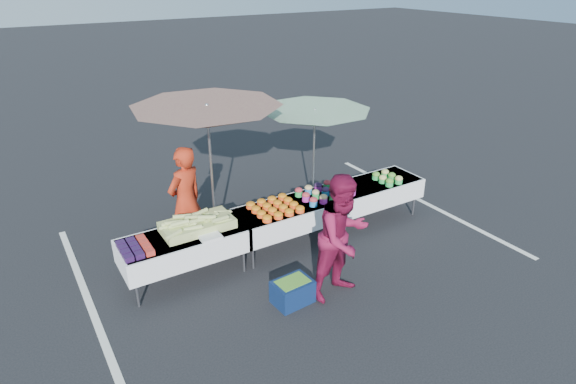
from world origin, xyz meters
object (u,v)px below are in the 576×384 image
storage_bin (293,291)px  vendor (186,202)px  table_right (372,191)px  umbrella_right (315,119)px  customer (343,237)px  table_left (184,245)px  table_center (288,215)px  umbrella_left (208,118)px

storage_bin → vendor: bearing=105.8°
table_right → umbrella_right: umbrella_right is taller
customer → umbrella_right: bearing=57.4°
table_left → table_center: same height
table_right → storage_bin: table_right is taller
vendor → umbrella_right: bearing=158.5°
table_center → table_right: size_ratio=1.00×
table_left → table_right: 3.60m
umbrella_right → storage_bin: bearing=-130.2°
table_left → vendor: bearing=65.0°
table_center → storage_bin: (-0.75, -1.33, -0.40)m
customer → umbrella_left: (-0.93, 2.30, 1.26)m
table_center → customer: size_ratio=1.01×
vendor → table_left: bearing=41.3°
table_left → storage_bin: (1.05, -1.33, -0.40)m
table_left → vendor: vendor is taller
table_center → storage_bin: 1.58m
umbrella_left → storage_bin: size_ratio=5.16×
table_right → umbrella_right: size_ratio=0.72×
table_left → table_center: bearing=0.0°
table_center → customer: 1.54m
table_center → table_left: bearing=180.0°
table_center → storage_bin: size_ratio=3.32×
vendor → umbrella_left: bearing=167.1°
vendor → customer: bearing=99.4°
table_center → vendor: vendor is taller
table_right → vendor: vendor is taller
table_left → umbrella_left: (0.84, 0.80, 1.60)m
table_right → customer: size_ratio=1.01×
table_right → umbrella_right: bearing=133.1°
table_right → umbrella_left: 3.29m
vendor → table_center: bearing=130.8°
table_left → storage_bin: 1.74m
table_center → storage_bin: table_center is taller
table_left → vendor: 0.84m
vendor → storage_bin: vendor is taller
table_center → storage_bin: bearing=-119.4°
customer → umbrella_right: size_ratio=0.71×
table_left → umbrella_left: size_ratio=0.64×
customer → umbrella_left: 2.78m
table_center → umbrella_right: umbrella_right is taller
table_right → customer: 2.40m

